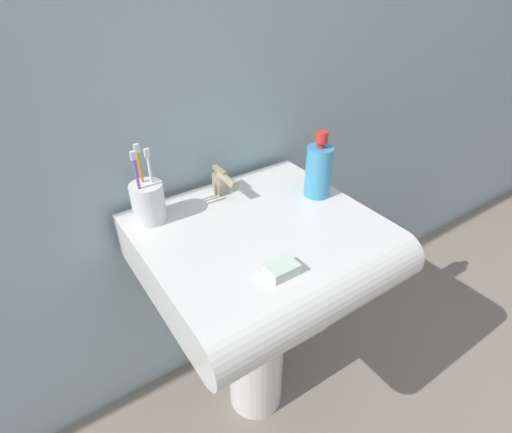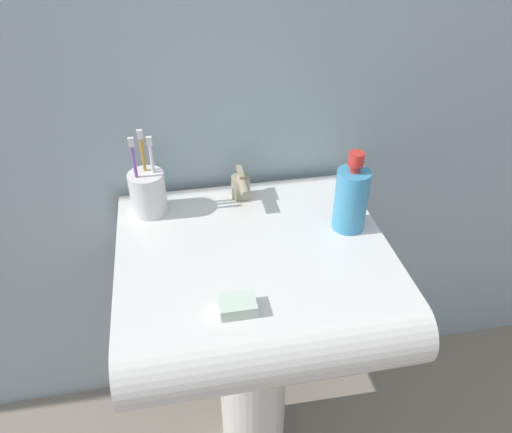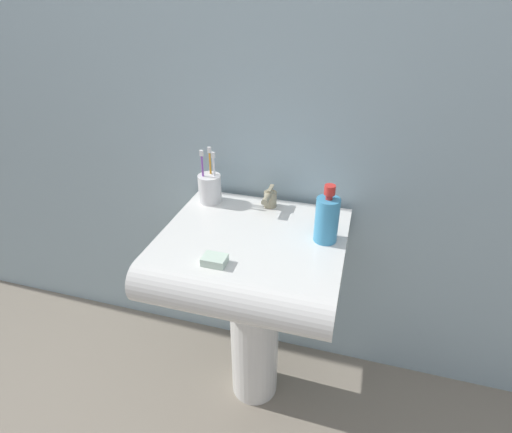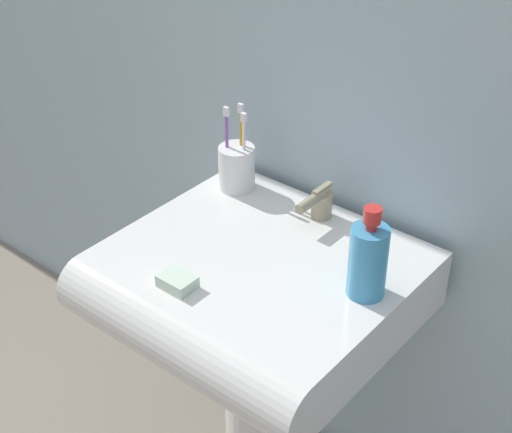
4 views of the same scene
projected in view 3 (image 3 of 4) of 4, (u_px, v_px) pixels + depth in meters
name	position (u px, v px, depth m)	size (l,w,h in m)	color
ground_plane	(255.00, 386.00, 1.61)	(6.00, 6.00, 0.00)	gray
wall_back	(279.00, 60.00, 1.24)	(5.00, 0.05, 2.40)	#9EB7C1
sink_pedestal	(255.00, 332.00, 1.46)	(0.18, 0.18, 0.61)	white
sink_basin	(250.00, 258.00, 1.23)	(0.56, 0.53, 0.13)	white
faucet	(270.00, 198.00, 1.37)	(0.04, 0.11, 0.07)	tan
toothbrush_cup	(210.00, 188.00, 1.40)	(0.08, 0.08, 0.20)	white
soap_bottle	(327.00, 219.00, 1.17)	(0.07, 0.07, 0.18)	#3F99CC
bar_soap	(215.00, 260.00, 1.10)	(0.07, 0.05, 0.02)	silver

